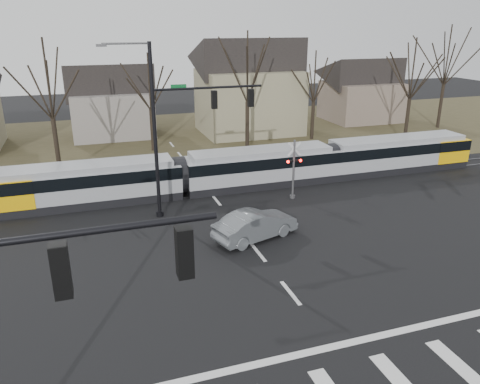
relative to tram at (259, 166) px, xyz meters
name	(u,v)px	position (x,y,z in m)	size (l,w,h in m)	color
ground	(311,319)	(-3.75, -16.00, -1.47)	(140.00, 140.00, 0.00)	black
grass_verge	(168,140)	(-3.75, 16.00, -1.46)	(140.00, 28.00, 0.01)	#38331E
stop_line	(334,346)	(-3.75, -17.80, -1.46)	(28.00, 0.35, 0.01)	silver
lane_dashes	(209,191)	(-3.75, 0.00, -1.46)	(0.18, 30.00, 0.01)	silver
rail_pair	(209,191)	(-3.75, -0.20, -1.44)	(90.00, 1.52, 0.06)	#59595E
tram	(259,166)	(0.00, 0.00, 0.00)	(35.52, 2.64, 2.69)	gray
sedan	(256,225)	(-3.30, -8.32, -0.67)	(5.10, 3.09, 1.59)	slate
signal_pole_far	(182,122)	(-6.16, -3.50, 4.23)	(9.28, 0.44, 10.20)	black
rail_crossing_signal	(293,171)	(1.25, -3.21, 0.42)	(1.08, 0.36, 4.00)	#59595B
tree_row	(200,98)	(-1.75, 10.00, 3.53)	(59.20, 7.20, 10.00)	black
house_b	(111,97)	(-8.75, 20.00, 2.50)	(8.64, 7.56, 7.65)	gray
house_c	(249,83)	(5.25, 17.00, 3.76)	(10.80, 8.64, 10.10)	gray
house_d	(362,87)	(20.25, 19.00, 2.50)	(8.64, 7.56, 7.65)	#6E5E51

